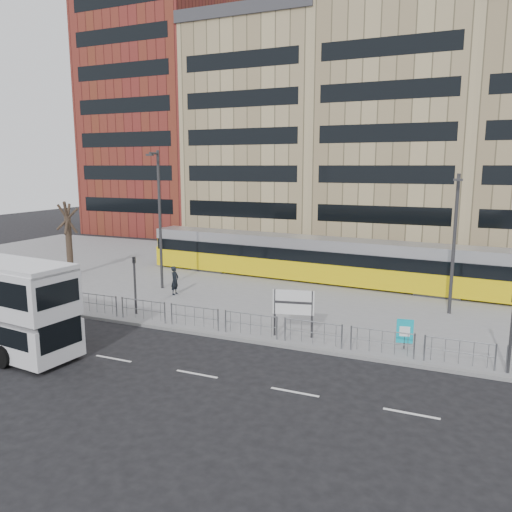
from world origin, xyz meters
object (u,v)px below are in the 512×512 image
at_px(station_sign, 293,305).
at_px(lamp_post_east, 454,238).
at_px(bare_tree, 66,200).
at_px(pedestrian, 175,280).
at_px(traffic_light_east, 512,323).
at_px(lamp_post_west, 159,215).
at_px(tram, 315,259).
at_px(ad_panel, 405,332).
at_px(traffic_light_west, 135,278).

relative_size(station_sign, lamp_post_east, 0.30).
bearing_deg(lamp_post_east, bare_tree, -178.58).
distance_m(station_sign, pedestrian, 10.22).
height_order(pedestrian, bare_tree, bare_tree).
xyz_separation_m(station_sign, lamp_post_east, (6.52, 6.73, 2.55)).
distance_m(station_sign, traffic_light_east, 8.96).
relative_size(traffic_light_east, lamp_post_west, 0.35).
relative_size(tram, pedestrian, 14.48).
bearing_deg(ad_panel, traffic_light_east, -25.04).
height_order(ad_panel, traffic_light_east, traffic_light_east).
bearing_deg(lamp_post_east, station_sign, -134.09).
bearing_deg(bare_tree, pedestrian, -9.59).
xyz_separation_m(ad_panel, lamp_post_west, (-15.80, 5.10, 3.99)).
relative_size(tram, traffic_light_east, 8.23).
bearing_deg(station_sign, bare_tree, 150.39).
height_order(pedestrian, lamp_post_west, lamp_post_west).
xyz_separation_m(traffic_light_west, lamp_post_east, (15.42, 6.62, 2.10)).
relative_size(station_sign, traffic_light_east, 0.71).
distance_m(traffic_light_east, bare_tree, 28.96).
xyz_separation_m(traffic_light_east, lamp_post_east, (-2.40, 7.42, 2.10)).
relative_size(traffic_light_east, bare_tree, 0.42).
xyz_separation_m(tram, pedestrian, (-6.80, -7.08, -0.62)).
relative_size(ad_panel, traffic_light_east, 0.43).
height_order(pedestrian, lamp_post_east, lamp_post_east).
bearing_deg(lamp_post_west, ad_panel, -17.88).
xyz_separation_m(tram, lamp_post_east, (8.90, -4.79, 2.58)).
bearing_deg(tram, station_sign, -74.27).
xyz_separation_m(pedestrian, lamp_post_west, (-1.67, 1.04, 3.88)).
relative_size(station_sign, pedestrian, 1.25).
bearing_deg(bare_tree, ad_panel, -13.43).
xyz_separation_m(station_sign, pedestrian, (-9.18, 4.44, -0.65)).
bearing_deg(pedestrian, traffic_light_west, -177.68).
bearing_deg(traffic_light_east, station_sign, 155.26).
relative_size(tram, station_sign, 11.56).
height_order(tram, lamp_post_east, lamp_post_east).
bearing_deg(pedestrian, bare_tree, 79.01).
bearing_deg(pedestrian, tram, -45.25).
distance_m(pedestrian, lamp_post_east, 16.19).
xyz_separation_m(station_sign, traffic_light_west, (-8.90, 0.12, 0.44)).
bearing_deg(traffic_light_east, traffic_light_west, 157.09).
relative_size(tram, ad_panel, 19.30).
xyz_separation_m(traffic_light_west, lamp_post_west, (-1.95, 5.36, 2.78)).
bearing_deg(traffic_light_east, tram, 112.46).
distance_m(station_sign, lamp_post_east, 9.71).
bearing_deg(traffic_light_west, traffic_light_east, -22.51).
bearing_deg(traffic_light_east, ad_panel, 144.69).
relative_size(tram, lamp_post_west, 2.91).
relative_size(traffic_light_west, lamp_post_west, 0.35).
bearing_deg(bare_tree, traffic_light_west, -30.59).
height_order(tram, pedestrian, tram).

